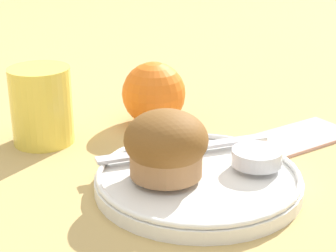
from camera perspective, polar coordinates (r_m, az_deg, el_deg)
The scene contains 9 objects.
ground_plane at distance 0.62m, azimuth 2.86°, elevation -4.83°, with size 3.00×3.00×0.00m, color tan.
plate at distance 0.58m, azimuth 3.09°, elevation -5.48°, with size 0.21×0.21×0.02m.
muffin at distance 0.56m, azimuth -0.20°, elevation -1.99°, with size 0.08×0.08×0.07m.
cream_ramekin at distance 0.59m, azimuth 9.00°, elevation -3.05°, with size 0.05×0.05×0.02m.
berry_pair at distance 0.61m, azimuth 0.41°, elevation -2.11°, with size 0.03×0.02×0.02m.
butter_knife at distance 0.62m, azimuth 1.65°, elevation -2.28°, with size 0.20×0.06×0.00m.
orange_fruit at distance 0.74m, azimuth -1.46°, elevation 3.31°, with size 0.08×0.08×0.08m.
juice_glass at distance 0.70m, azimuth -12.73°, elevation 2.04°, with size 0.07×0.07×0.09m.
folded_napkin at distance 0.73m, azimuth 13.41°, elevation -0.89°, with size 0.13×0.07×0.01m.
Camera 1 is at (-0.33, -0.44, 0.27)m, focal length 60.00 mm.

